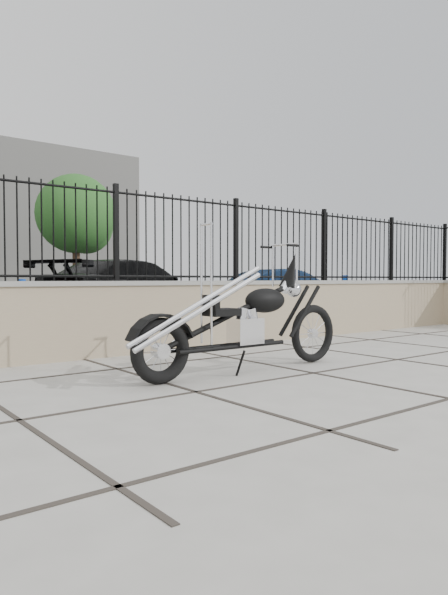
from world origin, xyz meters
TOP-DOWN VIEW (x-y plane):
  - ground_plane at (0.00, 0.00)m, footprint 90.00×90.00m
  - retaining_wall at (0.00, 2.50)m, footprint 14.00×0.36m
  - iron_fence at (0.00, 2.50)m, footprint 14.00×0.08m
  - chopper_motorcycle at (-0.57, 0.49)m, footprint 2.61×0.47m
  - car_black at (2.00, 7.72)m, footprint 5.34×3.71m
  - car_blue at (6.36, 6.86)m, footprint 3.97×1.94m
  - bollard_a at (-1.47, 4.85)m, footprint 0.15×0.15m
  - bollard_b at (3.34, 4.17)m, footprint 0.13×0.13m
  - bollard_c at (6.44, 4.80)m, footprint 0.16×0.16m
  - tree_right at (4.41, 16.86)m, footprint 3.18×3.18m

SIDE VIEW (x-z plane):
  - ground_plane at x=0.00m, z-range 0.00..0.00m
  - retaining_wall at x=0.00m, z-range 0.00..0.96m
  - bollard_a at x=-1.47m, z-range 0.00..0.98m
  - bollard_b at x=3.34m, z-range 0.00..0.99m
  - bollard_c at x=6.44m, z-range 0.00..1.08m
  - car_blue at x=6.36m, z-range 0.00..1.25m
  - car_black at x=2.00m, z-range 0.00..1.44m
  - chopper_motorcycle at x=-0.57m, z-range 0.00..1.57m
  - iron_fence at x=0.00m, z-range 0.96..2.16m
  - tree_right at x=4.41m, z-range 1.07..6.44m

